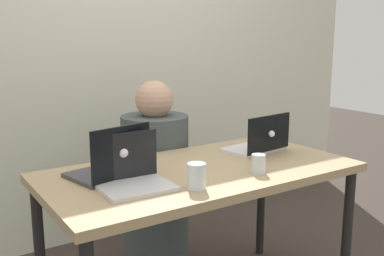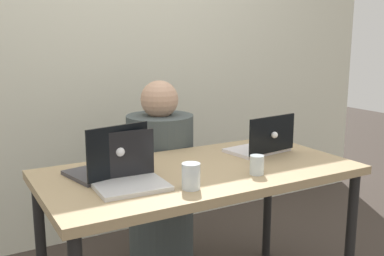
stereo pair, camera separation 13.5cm
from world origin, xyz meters
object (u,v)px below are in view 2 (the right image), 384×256
(water_glass_right, at_px, (257,166))
(water_glass_left, at_px, (191,178))
(laptop_back_left, at_px, (109,165))
(person_at_center, at_px, (161,185))
(laptop_front_left, at_px, (128,175))
(laptop_back_right, at_px, (262,144))

(water_glass_right, height_order, water_glass_left, water_glass_left)
(laptop_back_left, bearing_deg, person_at_center, -147.08)
(laptop_front_left, xyz_separation_m, water_glass_right, (0.56, -0.14, -0.01))
(person_at_center, bearing_deg, water_glass_right, 110.14)
(laptop_back_left, xyz_separation_m, water_glass_right, (0.59, -0.30, -0.01))
(water_glass_right, xyz_separation_m, water_glass_left, (-0.35, -0.03, 0.01))
(laptop_front_left, xyz_separation_m, laptop_back_right, (0.82, 0.15, -0.00))
(laptop_front_left, bearing_deg, person_at_center, 56.94)
(person_at_center, height_order, laptop_back_left, person_at_center)
(laptop_back_right, bearing_deg, water_glass_left, 19.95)
(person_at_center, xyz_separation_m, laptop_back_right, (0.37, -0.48, 0.31))
(person_at_center, distance_m, laptop_front_left, 0.84)
(laptop_back_left, bearing_deg, laptop_front_left, 86.88)
(laptop_back_right, height_order, water_glass_right, laptop_back_right)
(laptop_front_left, bearing_deg, water_glass_right, -11.65)
(person_at_center, distance_m, laptop_back_left, 0.75)
(water_glass_right, bearing_deg, water_glass_left, -175.82)
(water_glass_right, bearing_deg, laptop_back_left, 153.10)
(laptop_front_left, distance_m, water_glass_left, 0.26)
(person_at_center, xyz_separation_m, laptop_front_left, (-0.45, -0.64, 0.31))
(water_glass_left, bearing_deg, laptop_back_left, 125.82)
(person_at_center, relative_size, laptop_back_left, 3.24)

